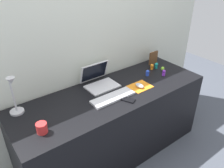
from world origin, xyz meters
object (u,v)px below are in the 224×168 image
Objects in this scene: desk_lamp at (14,97)px; toy_figurine_purple at (164,73)px; toy_figurine_lime at (163,68)px; keyboard at (113,97)px; toy_figurine_teal at (156,65)px; picture_frame at (153,58)px; mouse at (140,86)px; toy_figurine_blue at (148,73)px; laptop at (99,80)px; coffee_mug at (42,128)px; toy_figurine_orange at (152,67)px; cell_phone at (128,100)px.

toy_figurine_purple is at bearing -9.75° from desk_lamp.
desk_lamp is 8.39× the size of toy_figurine_lime.
toy_figurine_teal is (0.75, 0.19, 0.03)m from keyboard.
desk_lamp is 1.52m from toy_figurine_lime.
toy_figurine_lime is (-0.03, -0.18, -0.05)m from picture_frame.
mouse is 0.27m from toy_figurine_blue.
laptop is 4.56× the size of toy_figurine_teal.
picture_frame is 1.91× the size of coffee_mug.
toy_figurine_teal and toy_figurine_purple have the same top height.
desk_lamp is at bearing 159.89° from keyboard.
coffee_mug reaches higher than mouse.
laptop is 0.66m from toy_figurine_orange.
toy_figurine_teal is (-0.02, 0.08, 0.01)m from toy_figurine_lime.
cell_phone is 1.95× the size of toy_figurine_teal.
cell_phone is at bearing -151.20° from picture_frame.
desk_lamp is at bearing 165.45° from mouse.
keyboard is at bearing -97.67° from laptop.
laptop reaches higher than toy_figurine_teal.
keyboard is at bearing -171.32° from toy_figurine_lime.
toy_figurine_teal reaches higher than keyboard.
keyboard is 6.24× the size of toy_figurine_teal.
laptop is at bearing 173.42° from toy_figurine_teal.
picture_frame is (1.54, 0.03, -0.09)m from desk_lamp.
toy_figurine_blue is at bearing 8.18° from coffee_mug.
mouse is 2.30× the size of toy_figurine_lime.
toy_figurine_teal is (0.71, -0.08, -0.02)m from laptop.
toy_figurine_blue is (1.22, 0.17, -0.01)m from coffee_mug.
laptop reaches higher than toy_figurine_lime.
picture_frame is 2.28× the size of toy_figurine_teal.
mouse is 0.75× the size of cell_phone.
keyboard is 0.32m from mouse.
coffee_mug reaches higher than toy_figurine_orange.
picture_frame is at bearing 20.21° from keyboard.
desk_lamp reaches higher than toy_figurine_purple.
keyboard is at bearing -177.83° from toy_figurine_purple.
laptop is at bearing 71.50° from cell_phone.
toy_figurine_teal is (1.49, -0.08, -0.13)m from desk_lamp.
laptop is at bearing 158.77° from toy_figurine_purple.
toy_figurine_lime is at bearing -49.23° from toy_figurine_orange.
toy_figurine_teal is 1.06× the size of toy_figurine_orange.
toy_figurine_purple reaches higher than toy_figurine_orange.
laptop is 4.85× the size of toy_figurine_orange.
cell_phone is 0.52m from toy_figurine_blue.
toy_figurine_teal is at bearing -6.58° from laptop.
cell_phone is at bearing -156.17° from toy_figurine_teal.
toy_figurine_blue is at bearing -161.69° from toy_figurine_teal.
desk_lamp is 4.47× the size of coffee_mug.
coffee_mug is 1.19× the size of toy_figurine_teal.
toy_figurine_orange is 0.18m from toy_figurine_purple.
toy_figurine_orange reaches higher than toy_figurine_lime.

